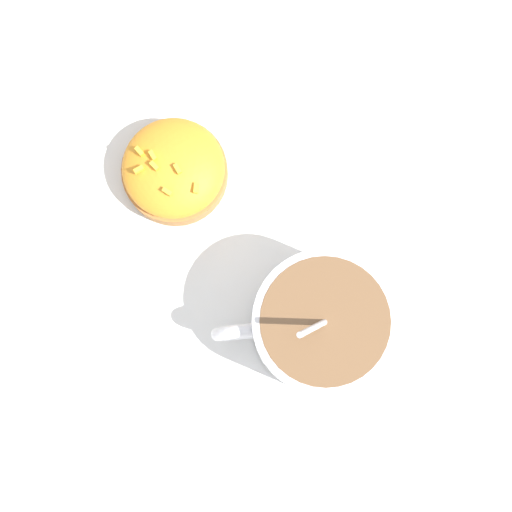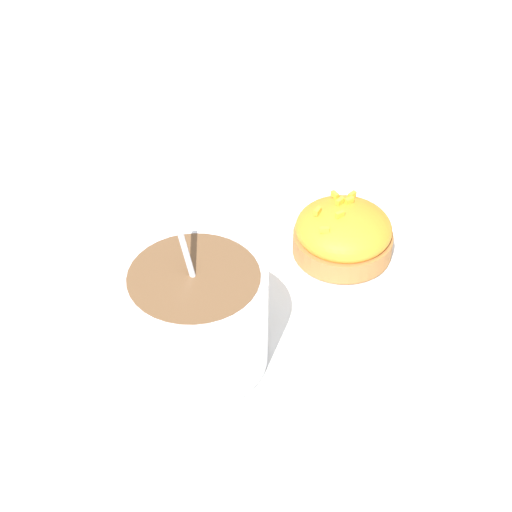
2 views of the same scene
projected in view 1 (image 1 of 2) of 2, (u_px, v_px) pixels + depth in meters
name	position (u px, v px, depth m)	size (l,w,h in m)	color
ground_plane	(248.00, 247.00, 0.63)	(3.00, 3.00, 0.00)	silver
paper_napkin	(248.00, 247.00, 0.63)	(0.30, 0.28, 0.00)	white
coffee_cup	(319.00, 324.00, 0.58)	(0.10, 0.11, 0.11)	white
frosted_pastry	(171.00, 173.00, 0.62)	(0.08, 0.08, 0.04)	#B2753D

